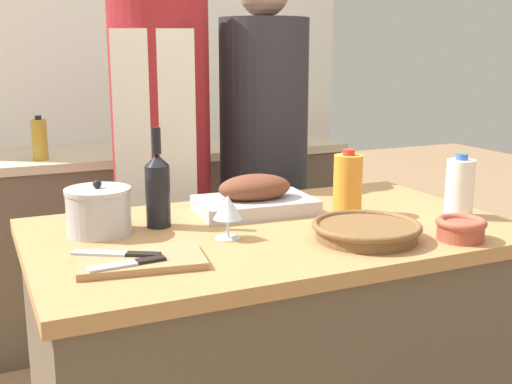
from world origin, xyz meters
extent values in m
cube|color=brown|center=(0.00, 0.00, 0.44)|extent=(1.34, 0.80, 0.87)
cube|color=#B27F4C|center=(0.00, 0.00, 0.89)|extent=(1.38, 0.83, 0.04)
cube|color=brown|center=(0.00, 1.53, 0.45)|extent=(2.01, 0.58, 0.89)
cube|color=beige|center=(0.00, 1.53, 0.91)|extent=(2.07, 0.60, 0.04)
cube|color=silver|center=(0.00, 1.88, 1.27)|extent=(2.57, 0.10, 2.55)
cube|color=#BCBCC1|center=(0.02, 0.19, 0.94)|extent=(0.38, 0.26, 0.04)
ellipsoid|color=brown|center=(0.02, 0.19, 0.99)|extent=(0.24, 0.16, 0.08)
cylinder|color=brown|center=(0.18, -0.21, 0.93)|extent=(0.27, 0.27, 0.04)
torus|color=brown|center=(0.18, -0.21, 0.95)|extent=(0.30, 0.30, 0.02)
cube|color=#AD7F51|center=(-0.43, -0.15, 0.92)|extent=(0.33, 0.23, 0.02)
cylinder|color=#B7B7BC|center=(-0.47, 0.14, 0.97)|extent=(0.18, 0.18, 0.12)
cylinder|color=#B7B7BC|center=(-0.47, 0.14, 1.04)|extent=(0.18, 0.18, 0.01)
sphere|color=black|center=(-0.47, 0.14, 1.06)|extent=(0.02, 0.02, 0.02)
cylinder|color=#A84C38|center=(0.41, -0.32, 0.94)|extent=(0.13, 0.13, 0.05)
torus|color=#A84C38|center=(0.41, -0.32, 0.96)|extent=(0.14, 0.14, 0.02)
cylinder|color=orange|center=(0.28, 0.05, 1.01)|extent=(0.09, 0.09, 0.19)
cylinder|color=red|center=(0.28, 0.05, 1.11)|extent=(0.04, 0.04, 0.02)
cylinder|color=white|center=(0.57, -0.13, 1.00)|extent=(0.09, 0.09, 0.18)
cylinder|color=#3360B2|center=(0.57, -0.13, 1.10)|extent=(0.04, 0.04, 0.02)
cylinder|color=black|center=(-0.30, 0.15, 1.00)|extent=(0.07, 0.07, 0.18)
cone|color=black|center=(-0.30, 0.15, 1.11)|extent=(0.07, 0.07, 0.03)
cylinder|color=black|center=(-0.30, 0.15, 1.17)|extent=(0.03, 0.03, 0.08)
cylinder|color=silver|center=(-0.16, -0.05, 0.91)|extent=(0.07, 0.07, 0.00)
cylinder|color=silver|center=(-0.16, -0.05, 0.94)|extent=(0.01, 0.01, 0.05)
cone|color=silver|center=(-0.16, -0.05, 1.00)|extent=(0.08, 0.08, 0.06)
cube|color=#B7B7BC|center=(-0.52, -0.10, 0.93)|extent=(0.13, 0.10, 0.01)
cube|color=black|center=(-0.43, -0.16, 0.93)|extent=(0.09, 0.07, 0.01)
cube|color=#B7B7BC|center=(-0.51, -0.21, 0.93)|extent=(0.12, 0.04, 0.01)
cube|color=black|center=(-0.42, -0.20, 0.93)|extent=(0.07, 0.03, 0.01)
cylinder|color=maroon|center=(0.76, 1.62, 1.03)|extent=(0.06, 0.06, 0.19)
cylinder|color=black|center=(0.76, 1.62, 1.13)|extent=(0.02, 0.02, 0.02)
cylinder|color=#B28E2D|center=(-0.50, 1.38, 1.02)|extent=(0.07, 0.07, 0.18)
cylinder|color=black|center=(-0.50, 1.38, 1.12)|extent=(0.03, 0.03, 0.02)
cylinder|color=#B28E2D|center=(0.71, 1.43, 1.01)|extent=(0.06, 0.06, 0.16)
cylinder|color=black|center=(0.71, 1.43, 1.10)|extent=(0.03, 0.03, 0.02)
cube|color=beige|center=(-0.10, 0.81, 0.44)|extent=(0.36, 0.31, 0.87)
cylinder|color=maroon|center=(-0.10, 0.81, 1.23)|extent=(0.38, 0.38, 0.73)
cube|color=silver|center=(-0.17, 0.64, 1.03)|extent=(0.28, 0.13, 0.92)
cube|color=beige|center=(0.34, 0.79, 0.42)|extent=(0.32, 0.24, 0.84)
cylinder|color=#28282D|center=(0.34, 0.79, 1.19)|extent=(0.37, 0.37, 0.70)
camera|label=1|loc=(-0.79, -1.61, 1.42)|focal=45.00mm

